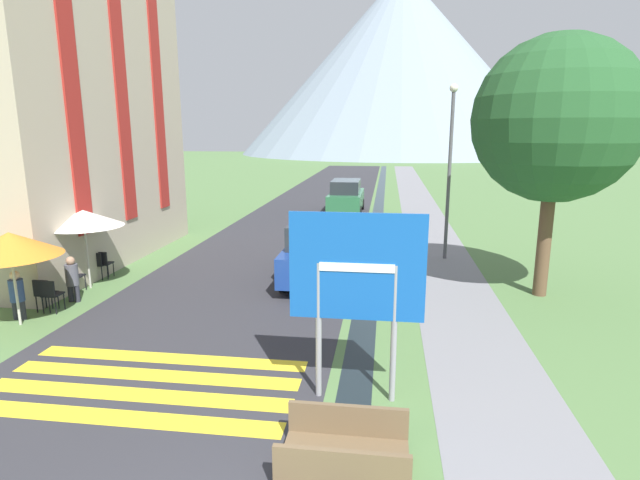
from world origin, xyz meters
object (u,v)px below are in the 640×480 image
object	(u,v)px
footbridge	(345,455)
cafe_umbrella_middle_white	(84,218)
cafe_chair_near_right	(44,292)
person_seated_near	(17,293)
cafe_chair_far_right	(97,263)
cafe_chair_near_left	(50,293)
hotel_building	(46,65)
streetlamp	(450,159)
cafe_umbrella_front_orange	(10,244)
cafe_chair_far_left	(103,262)
cafe_chair_middle	(73,275)
person_seated_far	(72,277)
parked_car_far	(346,197)
tree_by_path	(556,120)
road_sign	(357,280)
parked_car_near	(316,250)

from	to	relation	value
footbridge	cafe_umbrella_middle_white	xyz separation A→B (m)	(-7.91, 6.86, 1.80)
cafe_chair_near_right	person_seated_near	xyz separation A→B (m)	(-0.28, -0.55, 0.15)
cafe_chair_far_right	cafe_chair_near_left	size ratio (longest dim) A/B	1.00
hotel_building	streetlamp	world-z (taller)	hotel_building
cafe_umbrella_front_orange	person_seated_near	bearing A→B (deg)	128.73
cafe_chair_far_right	cafe_umbrella_front_orange	bearing A→B (deg)	-100.37
cafe_chair_far_left	cafe_chair_near_right	size ratio (longest dim) A/B	1.00
cafe_chair_middle	person_seated_far	size ratio (longest dim) A/B	0.69
parked_car_far	tree_by_path	distance (m)	15.02
footbridge	person_seated_far	size ratio (longest dim) A/B	1.38
cafe_chair_near_right	cafe_chair_far_right	xyz separation A→B (m)	(-0.26, 2.76, 0.00)
cafe_chair_far_left	cafe_chair_far_right	xyz separation A→B (m)	(-0.11, -0.12, 0.00)
road_sign	cafe_chair_far_right	distance (m)	10.15
road_sign	cafe_umbrella_middle_white	bearing A→B (deg)	147.65
cafe_chair_far_right	road_sign	bearing A→B (deg)	-49.42
hotel_building	footbridge	bearing A→B (deg)	-42.69
parked_car_near	cafe_chair_far_right	bearing A→B (deg)	-171.70
footbridge	cafe_umbrella_front_orange	world-z (taller)	cafe_umbrella_front_orange
cafe_chair_far_right	cafe_chair_middle	world-z (taller)	same
cafe_chair_near_left	person_seated_far	bearing A→B (deg)	73.19
footbridge	cafe_chair_far_right	size ratio (longest dim) A/B	2.00
cafe_umbrella_front_orange	person_seated_far	size ratio (longest dim) A/B	1.79
cafe_chair_middle	cafe_chair_far_left	bearing A→B (deg)	92.66
hotel_building	parked_car_far	size ratio (longest dim) A/B	2.77
footbridge	cafe_chair_middle	xyz separation A→B (m)	(-8.10, 6.43, 0.29)
person_seated_far	tree_by_path	world-z (taller)	tree_by_path
cafe_chair_far_left	parked_car_far	bearing A→B (deg)	43.44
road_sign	tree_by_path	distance (m)	8.11
parked_car_near	cafe_chair_far_right	distance (m)	6.63
parked_car_far	person_seated_far	bearing A→B (deg)	-111.15
hotel_building	cafe_umbrella_middle_white	world-z (taller)	hotel_building
person_seated_near	road_sign	bearing A→B (deg)	-17.16
parked_car_far	cafe_chair_far_left	bearing A→B (deg)	-115.55
hotel_building	person_seated_near	distance (m)	8.30
cafe_chair_far_right	person_seated_far	bearing A→B (deg)	-89.56
footbridge	cafe_chair_near_left	bearing A→B (deg)	147.62
tree_by_path	parked_car_far	bearing A→B (deg)	116.21
parked_car_far	cafe_chair_near_right	distance (m)	17.21
road_sign	person_seated_far	distance (m)	8.69
hotel_building	footbridge	distance (m)	15.72
cafe_chair_far_right	cafe_chair_near_right	bearing A→B (deg)	-98.53
road_sign	cafe_chair_near_right	xyz separation A→B (m)	(-7.90, 3.08, -1.57)
footbridge	streetlamp	size ratio (longest dim) A/B	0.29
hotel_building	cafe_chair_middle	size ratio (longest dim) A/B	14.23
footbridge	cafe_chair_near_left	world-z (taller)	cafe_chair_near_left
cafe_umbrella_middle_white	cafe_chair_far_right	bearing A→B (deg)	106.17
parked_car_far	cafe_umbrella_front_orange	bearing A→B (deg)	-110.10
cafe_chair_middle	streetlamp	bearing A→B (deg)	31.55
person_seated_near	footbridge	bearing A→B (deg)	-28.15
footbridge	streetlamp	xyz separation A→B (m)	(2.54, 11.68, 3.23)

